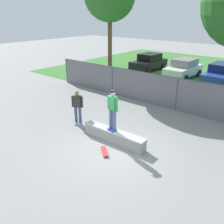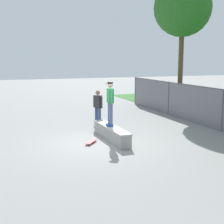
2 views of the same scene
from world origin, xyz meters
name	(u,v)px [view 1 (image 1 of 2)]	position (x,y,z in m)	size (l,w,h in m)	color
ground_plane	(112,151)	(0.00, 0.00, 0.00)	(80.00, 80.00, 0.00)	gray
concrete_ledge	(114,136)	(-0.38, 0.64, 0.29)	(3.14, 0.56, 0.57)	#999993
skateboarder	(113,109)	(-0.45, 0.61, 1.60)	(0.60, 0.33, 1.84)	#2647A5
skateboard	(104,151)	(-0.12, -0.32, 0.07)	(0.75, 0.66, 0.09)	red
chainlink_fence	(177,93)	(0.00, 5.92, 1.07)	(19.49, 0.07, 1.98)	#4C4C51
car_black	(149,62)	(-6.85, 14.05, 0.84)	(2.16, 4.28, 1.66)	black
car_white	(184,68)	(-2.94, 13.49, 0.84)	(2.16, 4.28, 1.66)	silver
car_blue	(221,74)	(0.25, 13.45, 0.84)	(2.16, 4.28, 1.66)	#233D9E
bystander	(78,106)	(-2.96, 0.87, 1.01)	(0.55, 0.40, 1.82)	beige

